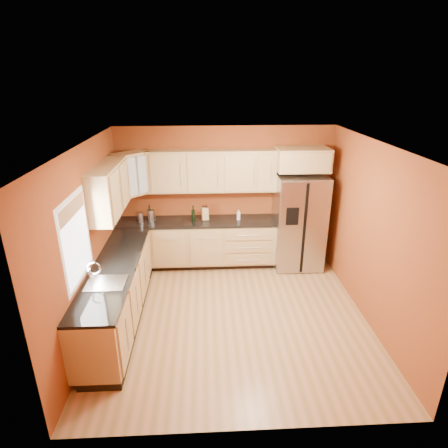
# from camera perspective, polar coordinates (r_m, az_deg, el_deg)

# --- Properties ---
(floor) EXTENTS (4.00, 4.00, 0.00)m
(floor) POSITION_cam_1_polar(r_m,az_deg,el_deg) (5.91, 1.30, -13.77)
(floor) COLOR olive
(floor) RESTS_ON ground
(ceiling) EXTENTS (4.00, 4.00, 0.00)m
(ceiling) POSITION_cam_1_polar(r_m,az_deg,el_deg) (4.88, 1.56, 11.92)
(ceiling) COLOR silver
(ceiling) RESTS_ON wall_back
(wall_back) EXTENTS (4.00, 0.04, 2.60)m
(wall_back) POSITION_cam_1_polar(r_m,az_deg,el_deg) (7.13, 0.20, 4.35)
(wall_back) COLOR brown
(wall_back) RESTS_ON floor
(wall_front) EXTENTS (4.00, 0.04, 2.60)m
(wall_front) POSITION_cam_1_polar(r_m,az_deg,el_deg) (3.54, 3.97, -15.39)
(wall_front) COLOR brown
(wall_front) RESTS_ON floor
(wall_left) EXTENTS (0.04, 4.00, 2.60)m
(wall_left) POSITION_cam_1_polar(r_m,az_deg,el_deg) (5.49, -19.89, -2.48)
(wall_left) COLOR brown
(wall_left) RESTS_ON floor
(wall_right) EXTENTS (0.04, 4.00, 2.60)m
(wall_right) POSITION_cam_1_polar(r_m,az_deg,el_deg) (5.76, 21.67, -1.59)
(wall_right) COLOR brown
(wall_right) RESTS_ON floor
(base_cabinets_back) EXTENTS (2.90, 0.60, 0.88)m
(base_cabinets_back) POSITION_cam_1_polar(r_m,az_deg,el_deg) (7.15, -4.08, -3.04)
(base_cabinets_back) COLOR tan
(base_cabinets_back) RESTS_ON floor
(base_cabinets_left) EXTENTS (0.60, 2.80, 0.88)m
(base_cabinets_left) POSITION_cam_1_polar(r_m,az_deg,el_deg) (5.80, -15.93, -10.23)
(base_cabinets_left) COLOR tan
(base_cabinets_left) RESTS_ON floor
(countertop_back) EXTENTS (2.90, 0.62, 0.04)m
(countertop_back) POSITION_cam_1_polar(r_m,az_deg,el_deg) (6.96, -4.19, 0.36)
(countertop_back) COLOR black
(countertop_back) RESTS_ON base_cabinets_back
(countertop_left) EXTENTS (0.62, 2.80, 0.04)m
(countertop_left) POSITION_cam_1_polar(r_m,az_deg,el_deg) (5.58, -16.31, -6.21)
(countertop_left) COLOR black
(countertop_left) RESTS_ON base_cabinets_left
(upper_cabinets_back) EXTENTS (2.30, 0.33, 0.75)m
(upper_cabinets_back) POSITION_cam_1_polar(r_m,az_deg,el_deg) (6.82, -1.84, 8.11)
(upper_cabinets_back) COLOR tan
(upper_cabinets_back) RESTS_ON wall_back
(upper_cabinets_left) EXTENTS (0.33, 1.35, 0.75)m
(upper_cabinets_left) POSITION_cam_1_polar(r_m,az_deg,el_deg) (5.93, -17.14, 5.04)
(upper_cabinets_left) COLOR tan
(upper_cabinets_left) RESTS_ON wall_left
(corner_upper_cabinet) EXTENTS (0.67, 0.67, 0.75)m
(corner_upper_cabinet) POSITION_cam_1_polar(r_m,az_deg,el_deg) (6.79, -13.98, 7.40)
(corner_upper_cabinet) COLOR tan
(corner_upper_cabinet) RESTS_ON wall_back
(over_fridge_cabinet) EXTENTS (0.92, 0.60, 0.40)m
(over_fridge_cabinet) POSITION_cam_1_polar(r_m,az_deg,el_deg) (6.86, 11.84, 9.67)
(over_fridge_cabinet) COLOR tan
(over_fridge_cabinet) RESTS_ON wall_back
(refrigerator) EXTENTS (0.90, 0.75, 1.78)m
(refrigerator) POSITION_cam_1_polar(r_m,az_deg,el_deg) (7.12, 11.28, 0.38)
(refrigerator) COLOR silver
(refrigerator) RESTS_ON floor
(window) EXTENTS (0.03, 0.90, 1.00)m
(window) POSITION_cam_1_polar(r_m,az_deg,el_deg) (4.95, -21.58, -2.20)
(window) COLOR white
(window) RESTS_ON wall_left
(sink_faucet) EXTENTS (0.50, 0.42, 0.30)m
(sink_faucet) POSITION_cam_1_polar(r_m,az_deg,el_deg) (5.07, -17.71, -7.14)
(sink_faucet) COLOR white
(sink_faucet) RESTS_ON countertop_left
(canister_left) EXTENTS (0.16, 0.16, 0.21)m
(canister_left) POSITION_cam_1_polar(r_m,az_deg,el_deg) (7.02, -11.00, 1.29)
(canister_left) COLOR silver
(canister_left) RESTS_ON countertop_back
(canister_right) EXTENTS (0.13, 0.13, 0.18)m
(canister_right) POSITION_cam_1_polar(r_m,az_deg,el_deg) (7.03, -12.64, 1.02)
(canister_right) COLOR silver
(canister_right) RESTS_ON countertop_back
(wine_bottle_a) EXTENTS (0.09, 0.09, 0.30)m
(wine_bottle_a) POSITION_cam_1_polar(r_m,az_deg,el_deg) (7.03, -11.24, 1.68)
(wine_bottle_a) COLOR black
(wine_bottle_a) RESTS_ON countertop_back
(wine_bottle_b) EXTENTS (0.08, 0.08, 0.31)m
(wine_bottle_b) POSITION_cam_1_polar(r_m,az_deg,el_deg) (6.87, -4.70, 1.58)
(wine_bottle_b) COLOR black
(wine_bottle_b) RESTS_ON countertop_back
(knife_block) EXTENTS (0.14, 0.13, 0.23)m
(knife_block) POSITION_cam_1_polar(r_m,az_deg,el_deg) (6.95, -2.92, 1.56)
(knife_block) COLOR #A98452
(knife_block) RESTS_ON countertop_back
(soap_dispenser) EXTENTS (0.07, 0.07, 0.19)m
(soap_dispenser) POSITION_cam_1_polar(r_m,az_deg,el_deg) (6.95, 2.24, 1.40)
(soap_dispenser) COLOR silver
(soap_dispenser) RESTS_ON countertop_back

